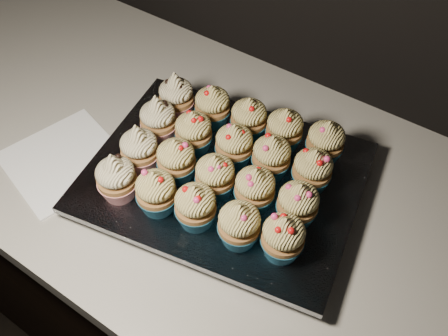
% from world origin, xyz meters
% --- Properties ---
extents(worktop, '(2.44, 0.64, 0.04)m').
position_xyz_m(worktop, '(0.00, 1.70, 0.88)').
color(worktop, beige).
rests_on(worktop, cabinet).
extents(napkin, '(0.23, 0.23, 0.00)m').
position_xyz_m(napkin, '(-0.49, 1.56, 0.90)').
color(napkin, white).
rests_on(napkin, worktop).
extents(baking_tray, '(0.45, 0.37, 0.02)m').
position_xyz_m(baking_tray, '(-0.23, 1.67, 0.91)').
color(baking_tray, black).
rests_on(baking_tray, worktop).
extents(foil_lining, '(0.49, 0.41, 0.01)m').
position_xyz_m(foil_lining, '(-0.23, 1.67, 0.93)').
color(foil_lining, silver).
rests_on(foil_lining, baking_tray).
extents(cupcake_0, '(0.06, 0.06, 0.10)m').
position_xyz_m(cupcake_0, '(-0.34, 1.55, 0.97)').
color(cupcake_0, '#B31820').
rests_on(cupcake_0, foil_lining).
extents(cupcake_1, '(0.06, 0.06, 0.08)m').
position_xyz_m(cupcake_1, '(-0.28, 1.56, 0.97)').
color(cupcake_1, '#185672').
rests_on(cupcake_1, foil_lining).
extents(cupcake_2, '(0.06, 0.06, 0.08)m').
position_xyz_m(cupcake_2, '(-0.21, 1.57, 0.97)').
color(cupcake_2, '#185672').
rests_on(cupcake_2, foil_lining).
extents(cupcake_3, '(0.06, 0.06, 0.08)m').
position_xyz_m(cupcake_3, '(-0.14, 1.58, 0.97)').
color(cupcake_3, '#185672').
rests_on(cupcake_3, foil_lining).
extents(cupcake_4, '(0.06, 0.06, 0.08)m').
position_xyz_m(cupcake_4, '(-0.08, 1.60, 0.97)').
color(cupcake_4, '#185672').
rests_on(cupcake_4, foil_lining).
extents(cupcake_5, '(0.06, 0.06, 0.10)m').
position_xyz_m(cupcake_5, '(-0.35, 1.61, 0.97)').
color(cupcake_5, '#B31820').
rests_on(cupcake_5, foil_lining).
extents(cupcake_6, '(0.06, 0.06, 0.08)m').
position_xyz_m(cupcake_6, '(-0.29, 1.63, 0.97)').
color(cupcake_6, '#185672').
rests_on(cupcake_6, foil_lining).
extents(cupcake_7, '(0.06, 0.06, 0.08)m').
position_xyz_m(cupcake_7, '(-0.22, 1.64, 0.97)').
color(cupcake_7, '#185672').
rests_on(cupcake_7, foil_lining).
extents(cupcake_8, '(0.06, 0.06, 0.08)m').
position_xyz_m(cupcake_8, '(-0.16, 1.65, 0.97)').
color(cupcake_8, '#185672').
rests_on(cupcake_8, foil_lining).
extents(cupcake_9, '(0.06, 0.06, 0.08)m').
position_xyz_m(cupcake_9, '(-0.09, 1.66, 0.97)').
color(cupcake_9, '#185672').
rests_on(cupcake_9, foil_lining).
extents(cupcake_10, '(0.06, 0.06, 0.10)m').
position_xyz_m(cupcake_10, '(-0.37, 1.68, 0.97)').
color(cupcake_10, '#B31820').
rests_on(cupcake_10, foil_lining).
extents(cupcake_11, '(0.06, 0.06, 0.08)m').
position_xyz_m(cupcake_11, '(-0.30, 1.69, 0.97)').
color(cupcake_11, '#185672').
rests_on(cupcake_11, foil_lining).
extents(cupcake_12, '(0.06, 0.06, 0.08)m').
position_xyz_m(cupcake_12, '(-0.23, 1.71, 0.97)').
color(cupcake_12, '#185672').
rests_on(cupcake_12, foil_lining).
extents(cupcake_13, '(0.06, 0.06, 0.08)m').
position_xyz_m(cupcake_13, '(-0.17, 1.72, 0.97)').
color(cupcake_13, '#185672').
rests_on(cupcake_13, foil_lining).
extents(cupcake_14, '(0.06, 0.06, 0.08)m').
position_xyz_m(cupcake_14, '(-0.10, 1.73, 0.97)').
color(cupcake_14, '#185672').
rests_on(cupcake_14, foil_lining).
extents(cupcake_15, '(0.06, 0.06, 0.10)m').
position_xyz_m(cupcake_15, '(-0.38, 1.74, 0.97)').
color(cupcake_15, '#B31820').
rests_on(cupcake_15, foil_lining).
extents(cupcake_16, '(0.06, 0.06, 0.08)m').
position_xyz_m(cupcake_16, '(-0.31, 1.76, 0.97)').
color(cupcake_16, '#185672').
rests_on(cupcake_16, foil_lining).
extents(cupcake_17, '(0.06, 0.06, 0.08)m').
position_xyz_m(cupcake_17, '(-0.25, 1.77, 0.97)').
color(cupcake_17, '#185672').
rests_on(cupcake_17, foil_lining).
extents(cupcake_18, '(0.06, 0.06, 0.08)m').
position_xyz_m(cupcake_18, '(-0.18, 1.78, 0.97)').
color(cupcake_18, '#185672').
rests_on(cupcake_18, foil_lining).
extents(cupcake_19, '(0.06, 0.06, 0.08)m').
position_xyz_m(cupcake_19, '(-0.11, 1.80, 0.97)').
color(cupcake_19, '#185672').
rests_on(cupcake_19, foil_lining).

